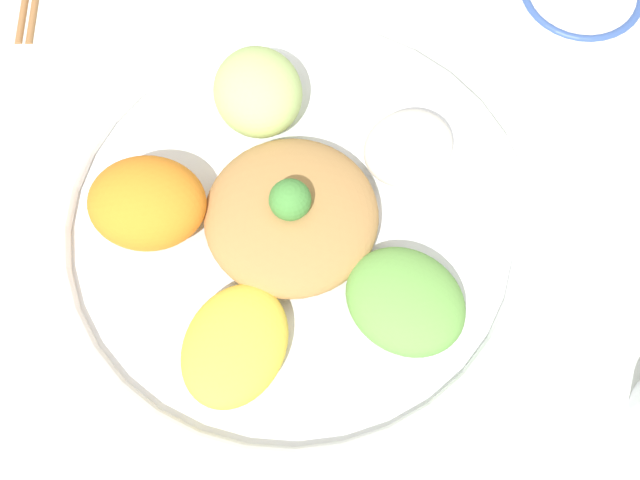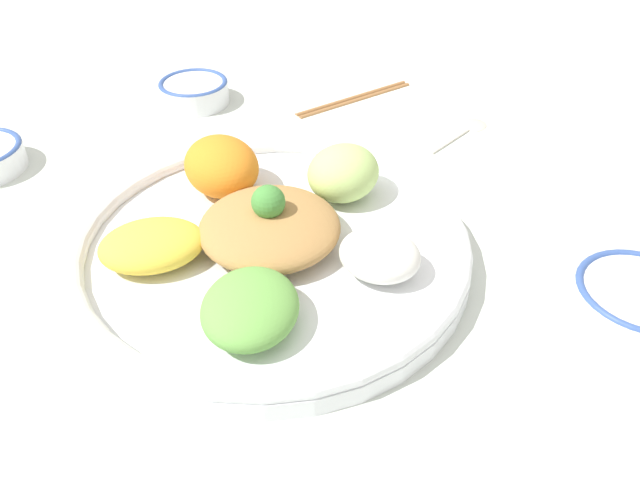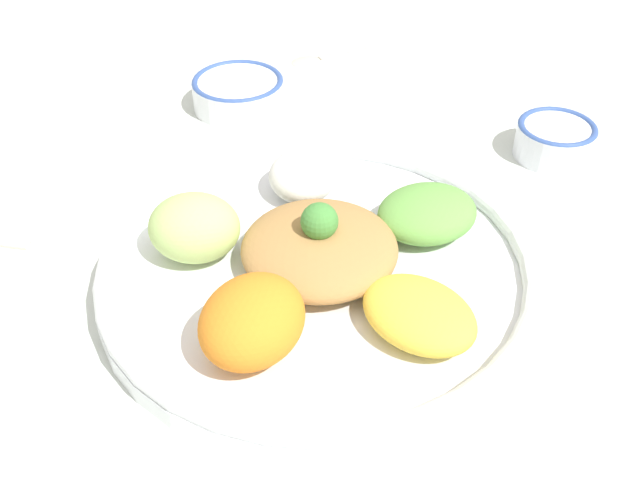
% 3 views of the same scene
% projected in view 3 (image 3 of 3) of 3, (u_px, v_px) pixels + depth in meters
% --- Properties ---
extents(ground_plane, '(2.40, 2.40, 0.00)m').
position_uv_depth(ground_plane, '(336.00, 286.00, 0.70)').
color(ground_plane, silver).
extents(salad_platter, '(0.41, 0.41, 0.09)m').
position_uv_depth(salad_platter, '(318.00, 263.00, 0.69)').
color(salad_platter, white).
rests_on(salad_platter, ground_plane).
extents(sauce_bowl_red, '(0.09, 0.09, 0.04)m').
position_uv_depth(sauce_bowl_red, '(555.00, 138.00, 0.86)').
color(sauce_bowl_red, white).
rests_on(sauce_bowl_red, ground_plane).
extents(sauce_bowl_dark, '(0.12, 0.12, 0.04)m').
position_uv_depth(sauce_bowl_dark, '(238.00, 91.00, 0.95)').
color(sauce_bowl_dark, white).
rests_on(sauce_bowl_dark, ground_plane).
extents(serving_spoon_main, '(0.04, 0.12, 0.01)m').
position_uv_depth(serving_spoon_main, '(319.00, 58.00, 1.07)').
color(serving_spoon_main, beige).
rests_on(serving_spoon_main, ground_plane).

